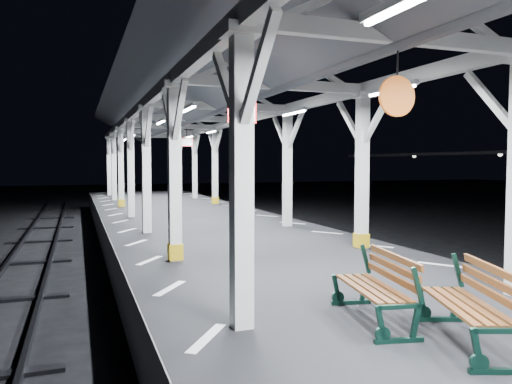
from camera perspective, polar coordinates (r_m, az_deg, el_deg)
ground at (r=8.57m, az=7.29°, el=-16.00°), size 120.00×120.00×0.00m
platform at (r=8.42m, az=7.32°, el=-12.79°), size 6.00×50.00×1.00m
hazard_stripes_left at (r=7.53m, az=-9.80°, el=-10.79°), size 1.00×48.00×0.01m
hazard_stripes_right at (r=9.64m, az=20.55°, el=-7.82°), size 1.00×48.00×0.01m
canopy at (r=8.25m, az=7.61°, el=15.41°), size 5.40×49.00×4.65m
bench_near at (r=5.60m, az=23.72°, el=-11.48°), size 1.02×1.59×0.81m
bench_mid at (r=6.04m, az=13.91°, el=-10.31°), size 0.80×1.53×0.79m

